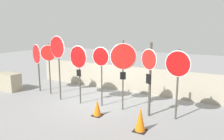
# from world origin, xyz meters

# --- Properties ---
(ground_plane) EXTENTS (40.00, 40.00, 0.00)m
(ground_plane) POSITION_xyz_m (0.00, 0.00, 0.00)
(ground_plane) COLOR gray
(fence_back) EXTENTS (9.64, 0.12, 1.22)m
(fence_back) POSITION_xyz_m (0.00, 2.35, 0.61)
(fence_back) COLOR #A89E89
(fence_back) RESTS_ON ground
(stop_sign_0) EXTENTS (0.88, 0.38, 2.28)m
(stop_sign_0) POSITION_xyz_m (-3.31, 0.27, 1.67)
(stop_sign_0) COLOR #474238
(stop_sign_0) RESTS_ON ground
(stop_sign_1) EXTENTS (0.66, 0.36, 2.34)m
(stop_sign_1) POSITION_xyz_m (-2.44, 0.15, 1.75)
(stop_sign_1) COLOR #474238
(stop_sign_1) RESTS_ON ground
(stop_sign_2) EXTENTS (0.92, 0.21, 2.72)m
(stop_sign_2) POSITION_xyz_m (-1.50, -0.27, 2.07)
(stop_sign_2) COLOR #474238
(stop_sign_2) RESTS_ON ground
(stop_sign_3) EXTENTS (0.89, 0.16, 2.41)m
(stop_sign_3) POSITION_xyz_m (-0.46, -0.24, 1.79)
(stop_sign_3) COLOR #474238
(stop_sign_3) RESTS_ON ground
(stop_sign_4) EXTENTS (0.74, 0.11, 2.33)m
(stop_sign_4) POSITION_xyz_m (0.46, -0.04, 1.79)
(stop_sign_4) COLOR #474238
(stop_sign_4) RESTS_ON ground
(stop_sign_5) EXTENTS (0.86, 0.45, 2.60)m
(stop_sign_5) POSITION_xyz_m (1.39, -0.03, 1.90)
(stop_sign_5) COLOR #474238
(stop_sign_5) RESTS_ON ground
(stop_sign_6) EXTENTS (0.65, 0.36, 2.56)m
(stop_sign_6) POSITION_xyz_m (2.41, -0.10, 1.66)
(stop_sign_6) COLOR #474238
(stop_sign_6) RESTS_ON ground
(stop_sign_7) EXTENTS (0.85, 0.20, 2.36)m
(stop_sign_7) POSITION_xyz_m (3.31, 0.04, 1.74)
(stop_sign_7) COLOR #474238
(stop_sign_7) RESTS_ON ground
(traffic_cone_0) EXTENTS (0.37, 0.37, 0.74)m
(traffic_cone_0) POSITION_xyz_m (2.60, -1.31, 0.37)
(traffic_cone_0) COLOR black
(traffic_cone_0) RESTS_ON ground
(traffic_cone_1) EXTENTS (0.34, 0.34, 0.58)m
(traffic_cone_1) POSITION_xyz_m (0.85, -0.94, 0.29)
(traffic_cone_1) COLOR black
(traffic_cone_1) RESTS_ON ground
(storage_crate) EXTENTS (1.13, 0.62, 0.85)m
(storage_crate) POSITION_xyz_m (-4.71, -0.32, 0.42)
(storage_crate) COLOR #9E937A
(storage_crate) RESTS_ON ground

